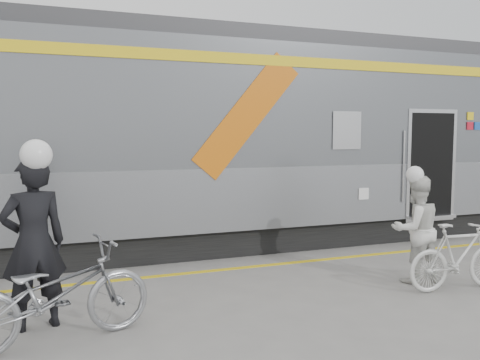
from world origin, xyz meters
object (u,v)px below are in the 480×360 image
woman (416,229)px  bicycle_right (459,257)px  man (34,243)px  bicycle_left (55,294)px

woman → bicycle_right: 0.70m
man → bicycle_right: bearing=160.2°
man → bicycle_left: bearing=96.6°
man → bicycle_right: (5.51, -0.61, -0.49)m
man → woman: man is taller
man → woman: 5.21m
woman → bicycle_right: size_ratio=0.99×
bicycle_left → bicycle_right: size_ratio=1.28×
bicycle_left → woman: woman is taller
man → woman: size_ratio=1.23×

